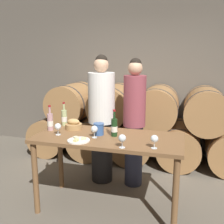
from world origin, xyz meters
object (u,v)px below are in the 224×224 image
Objects in this scene: wine_bottle_white at (64,117)px; wine_glass_left at (94,129)px; tasting_table at (108,146)px; blue_crock at (99,129)px; person_right at (134,122)px; bread_basket at (74,125)px; wine_glass_center at (122,139)px; cheese_plate at (79,140)px; person_left at (102,119)px; wine_bottle_red at (114,127)px; wine_glass_far_left at (58,127)px; wine_bottle_rose at (50,122)px; wine_glass_right at (154,139)px.

wine_bottle_white reaches higher than wine_glass_left.
tasting_table is 12.19× the size of blue_crock.
person_right is at bearing 23.60° from wine_bottle_white.
blue_crock is at bearing 166.70° from tasting_table.
wine_glass_center is (0.74, -0.49, 0.05)m from bread_basket.
cheese_plate is (0.43, -0.54, -0.10)m from wine_bottle_white.
person_left reaches higher than person_right.
wine_glass_left is (-0.20, -0.11, -0.01)m from wine_bottle_red.
blue_crock reaches higher than bread_basket.
wine_glass_center is (0.36, -0.34, 0.02)m from blue_crock.
wine_bottle_white reaches higher than wine_glass_far_left.
blue_crock is (-0.18, -0.00, -0.03)m from wine_bottle_red.
bread_basket is 0.45m from wine_glass_left.
tasting_table is at bearing 126.68° from wine_glass_center.
wine_bottle_red reaches higher than blue_crock.
person_left is 0.78m from wine_glass_left.
person_left is 13.18× the size of wine_glass_center.
wine_bottle_white is at bearing 128.08° from cheese_plate.
blue_crock is 1.00× the size of wine_glass_center.
blue_crock is at bearing -75.00° from person_left.
wine_glass_center is (0.53, -0.99, 0.08)m from person_left.
tasting_table is at bearing -3.62° from wine_bottle_rose.
tasting_table is 0.95× the size of person_right.
tasting_table is at bearing -103.86° from person_right.
wine_bottle_rose is at bearing -151.53° from bread_basket.
wine_bottle_white reaches higher than blue_crock.
wine_glass_left is 1.00× the size of wine_glass_center.
wine_glass_right is at bearing 12.27° from wine_glass_center.
wine_bottle_rose is 2.28× the size of wine_glass_right.
blue_crock is (-0.12, 0.03, 0.19)m from tasting_table.
bread_basket is at bearing 165.03° from wine_bottle_red.
blue_crock is (0.62, -0.02, -0.03)m from wine_bottle_rose.
cheese_plate is at bearing 171.79° from wine_glass_center.
person_left is 0.78m from wine_bottle_rose.
blue_crock is 0.66× the size of bread_basket.
tasting_table is 0.23m from blue_crock.
wine_glass_left is at bearing -35.01° from wine_bottle_white.
person_left is 1.25m from wine_glass_right.
person_left is at bearing 67.29° from bread_basket.
wine_glass_far_left is (-0.45, -0.13, 0.02)m from blue_crock.
person_left is 8.71× the size of bread_basket.
tasting_table is 6.89× the size of cheese_plate.
tasting_table is 0.78m from wine_bottle_white.
wine_glass_center reaches higher than tasting_table.
wine_glass_left is (0.12, 0.16, 0.09)m from cheese_plate.
tasting_table is 12.17× the size of wine_glass_left.
wine_bottle_red is 2.25× the size of wine_glass_left.
wine_glass_center is (0.37, -0.23, 0.00)m from wine_glass_left.
person_right reaches higher than wine_bottle_white.
wine_glass_right is at bearing -29.93° from wine_bottle_red.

